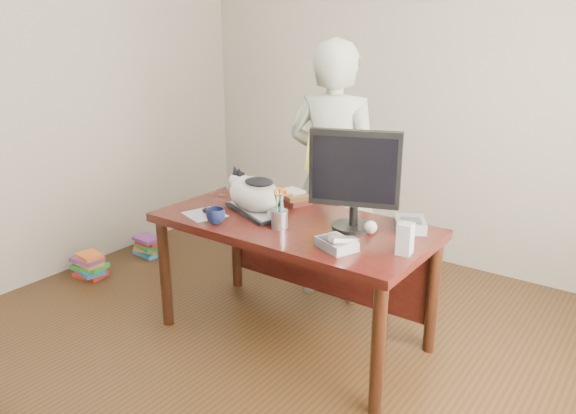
{
  "coord_description": "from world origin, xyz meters",
  "views": [
    {
      "loc": [
        1.76,
        -1.88,
        1.83
      ],
      "look_at": [
        0.0,
        0.55,
        0.85
      ],
      "focal_mm": 35.0,
      "sensor_mm": 36.0,
      "label": 1
    }
  ],
  "objects_px": {
    "baseball": "(371,227)",
    "book_pile_a": "(90,265)",
    "cat": "(253,192)",
    "pen_cup": "(280,217)",
    "mouse": "(209,211)",
    "monitor": "(355,175)",
    "book_pile_b": "(149,246)",
    "book_stack": "(294,197)",
    "coffee_mug": "(216,216)",
    "person": "(333,174)",
    "desk": "(301,241)",
    "speaker": "(405,239)",
    "keyboard": "(255,211)",
    "phone": "(337,243)",
    "calculator": "(410,224)"
  },
  "relations": [
    {
      "from": "monitor",
      "to": "book_pile_b",
      "type": "xyz_separation_m",
      "value": [
        -2.06,
        0.27,
        -0.99
      ]
    },
    {
      "from": "cat",
      "to": "person",
      "type": "relative_size",
      "value": 0.25
    },
    {
      "from": "cat",
      "to": "pen_cup",
      "type": "distance_m",
      "value": 0.32
    },
    {
      "from": "book_stack",
      "to": "baseball",
      "type": "bearing_deg",
      "value": 5.16
    },
    {
      "from": "mouse",
      "to": "baseball",
      "type": "distance_m",
      "value": 0.97
    },
    {
      "from": "monitor",
      "to": "book_stack",
      "type": "xyz_separation_m",
      "value": [
        -0.55,
        0.21,
        -0.28
      ]
    },
    {
      "from": "keyboard",
      "to": "phone",
      "type": "bearing_deg",
      "value": 7.46
    },
    {
      "from": "speaker",
      "to": "mouse",
      "type": "bearing_deg",
      "value": 178.95
    },
    {
      "from": "desk",
      "to": "cat",
      "type": "height_order",
      "value": "cat"
    },
    {
      "from": "pen_cup",
      "to": "person",
      "type": "distance_m",
      "value": 0.77
    },
    {
      "from": "keyboard",
      "to": "calculator",
      "type": "distance_m",
      "value": 0.92
    },
    {
      "from": "pen_cup",
      "to": "phone",
      "type": "xyz_separation_m",
      "value": [
        0.42,
        -0.07,
        -0.04
      ]
    },
    {
      "from": "speaker",
      "to": "book_stack",
      "type": "bearing_deg",
      "value": 151.54
    },
    {
      "from": "mouse",
      "to": "calculator",
      "type": "relative_size",
      "value": 0.45
    },
    {
      "from": "calculator",
      "to": "book_stack",
      "type": "bearing_deg",
      "value": 149.16
    },
    {
      "from": "baseball",
      "to": "cat",
      "type": "bearing_deg",
      "value": -172.42
    },
    {
      "from": "cat",
      "to": "calculator",
      "type": "bearing_deg",
      "value": 40.87
    },
    {
      "from": "mouse",
      "to": "phone",
      "type": "height_order",
      "value": "phone"
    },
    {
      "from": "baseball",
      "to": "book_pile_a",
      "type": "relative_size",
      "value": 0.26
    },
    {
      "from": "baseball",
      "to": "book_stack",
      "type": "xyz_separation_m",
      "value": [
        -0.66,
        0.21,
        -0.0
      ]
    },
    {
      "from": "keyboard",
      "to": "book_stack",
      "type": "relative_size",
      "value": 1.94
    },
    {
      "from": "monitor",
      "to": "speaker",
      "type": "distance_m",
      "value": 0.47
    },
    {
      "from": "keyboard",
      "to": "baseball",
      "type": "bearing_deg",
      "value": 30.98
    },
    {
      "from": "monitor",
      "to": "coffee_mug",
      "type": "bearing_deg",
      "value": -172.3
    },
    {
      "from": "speaker",
      "to": "book_pile_a",
      "type": "height_order",
      "value": "speaker"
    },
    {
      "from": "monitor",
      "to": "speaker",
      "type": "relative_size",
      "value": 3.49
    },
    {
      "from": "speaker",
      "to": "book_pile_b",
      "type": "height_order",
      "value": "speaker"
    },
    {
      "from": "book_pile_b",
      "to": "phone",
      "type": "bearing_deg",
      "value": -14.61
    },
    {
      "from": "person",
      "to": "calculator",
      "type": "bearing_deg",
      "value": 142.52
    },
    {
      "from": "book_pile_b",
      "to": "mouse",
      "type": "bearing_deg",
      "value": -23.62
    },
    {
      "from": "person",
      "to": "mouse",
      "type": "bearing_deg",
      "value": 54.95
    },
    {
      "from": "keyboard",
      "to": "book_stack",
      "type": "bearing_deg",
      "value": 100.8
    },
    {
      "from": "mouse",
      "to": "keyboard",
      "type": "bearing_deg",
      "value": 60.43
    },
    {
      "from": "baseball",
      "to": "phone",
      "type": "bearing_deg",
      "value": -96.64
    },
    {
      "from": "phone",
      "to": "book_stack",
      "type": "bearing_deg",
      "value": 163.21
    },
    {
      "from": "cat",
      "to": "book_pile_b",
      "type": "xyz_separation_m",
      "value": [
        -1.43,
        0.36,
        -0.81
      ]
    },
    {
      "from": "baseball",
      "to": "book_pile_a",
      "type": "xyz_separation_m",
      "value": [
        -2.2,
        -0.29,
        -0.7
      ]
    },
    {
      "from": "desk",
      "to": "person",
      "type": "relative_size",
      "value": 0.91
    },
    {
      "from": "pen_cup",
      "to": "mouse",
      "type": "xyz_separation_m",
      "value": [
        -0.48,
        -0.06,
        -0.04
      ]
    },
    {
      "from": "desk",
      "to": "mouse",
      "type": "bearing_deg",
      "value": -150.0
    },
    {
      "from": "mouse",
      "to": "baseball",
      "type": "height_order",
      "value": "baseball"
    },
    {
      "from": "book_pile_b",
      "to": "baseball",
      "type": "bearing_deg",
      "value": -6.92
    },
    {
      "from": "phone",
      "to": "calculator",
      "type": "height_order",
      "value": "phone"
    },
    {
      "from": "keyboard",
      "to": "cat",
      "type": "relative_size",
      "value": 1.11
    },
    {
      "from": "calculator",
      "to": "desk",
      "type": "bearing_deg",
      "value": 168.64
    },
    {
      "from": "book_pile_a",
      "to": "person",
      "type": "bearing_deg",
      "value": 26.73
    },
    {
      "from": "phone",
      "to": "baseball",
      "type": "xyz_separation_m",
      "value": [
        0.03,
        0.29,
        0.01
      ]
    },
    {
      "from": "coffee_mug",
      "to": "speaker",
      "type": "relative_size",
      "value": 0.68
    },
    {
      "from": "cat",
      "to": "monitor",
      "type": "distance_m",
      "value": 0.66
    },
    {
      "from": "mouse",
      "to": "monitor",
      "type": "bearing_deg",
      "value": 37.65
    }
  ]
}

